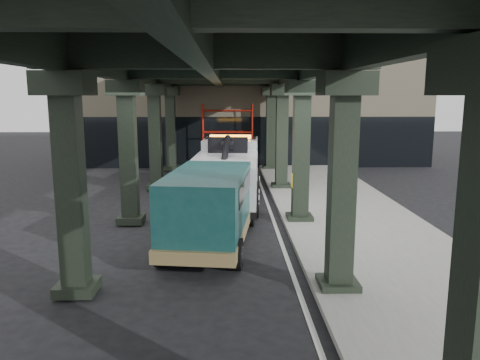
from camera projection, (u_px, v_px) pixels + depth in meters
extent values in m
plane|color=black|center=(227.00, 240.00, 14.74)|extent=(90.00, 90.00, 0.00)
cube|color=gray|center=(352.00, 220.00, 16.80)|extent=(5.00, 40.00, 0.15)
cube|color=silver|center=(274.00, 223.00, 16.75)|extent=(0.12, 38.00, 0.01)
cube|color=black|center=(342.00, 186.00, 10.42)|extent=(0.55, 0.55, 5.00)
cube|color=black|center=(346.00, 84.00, 10.02)|extent=(1.10, 1.10, 0.50)
cube|color=black|center=(338.00, 285.00, 10.84)|extent=(0.90, 0.90, 0.24)
cube|color=black|center=(301.00, 154.00, 16.33)|extent=(0.55, 0.55, 5.00)
cube|color=black|center=(302.00, 88.00, 15.93)|extent=(1.10, 1.10, 0.50)
cube|color=black|center=(299.00, 218.00, 16.74)|extent=(0.90, 0.90, 0.24)
cube|color=black|center=(282.00, 138.00, 22.23)|extent=(0.55, 0.55, 5.00)
cube|color=black|center=(283.00, 90.00, 21.83)|extent=(1.10, 1.10, 0.50)
cube|color=black|center=(281.00, 186.00, 22.64)|extent=(0.90, 0.90, 0.24)
cube|color=black|center=(271.00, 129.00, 28.13)|extent=(0.55, 0.55, 5.00)
cube|color=black|center=(271.00, 91.00, 27.73)|extent=(1.10, 1.10, 0.50)
cube|color=black|center=(270.00, 167.00, 28.55)|extent=(0.90, 0.90, 0.24)
cube|color=black|center=(71.00, 188.00, 10.29)|extent=(0.55, 0.55, 5.00)
cube|color=black|center=(64.00, 84.00, 9.88)|extent=(1.10, 1.10, 0.50)
cube|color=black|center=(77.00, 287.00, 10.70)|extent=(0.90, 0.90, 0.24)
cube|color=black|center=(129.00, 154.00, 16.19)|extent=(0.55, 0.55, 5.00)
cube|color=black|center=(126.00, 88.00, 15.79)|extent=(1.10, 1.10, 0.50)
cube|color=black|center=(131.00, 219.00, 16.60)|extent=(0.90, 0.90, 0.24)
cube|color=black|center=(155.00, 138.00, 22.09)|extent=(0.55, 0.55, 5.00)
cube|color=black|center=(154.00, 90.00, 21.69)|extent=(1.10, 1.10, 0.50)
cube|color=black|center=(157.00, 187.00, 22.50)|extent=(0.90, 0.90, 0.24)
cube|color=black|center=(171.00, 129.00, 27.99)|extent=(0.55, 0.55, 5.00)
cube|color=black|center=(170.00, 91.00, 27.59)|extent=(1.10, 1.10, 0.50)
cube|color=black|center=(172.00, 168.00, 28.41)|extent=(0.90, 0.90, 0.24)
cube|color=black|center=(303.00, 64.00, 15.78)|extent=(0.35, 32.00, 1.10)
cube|color=black|center=(125.00, 64.00, 15.64)|extent=(0.35, 32.00, 1.10)
cube|color=black|center=(214.00, 64.00, 15.71)|extent=(0.35, 32.00, 1.10)
cube|color=black|center=(214.00, 42.00, 15.59)|extent=(7.40, 32.00, 0.30)
cube|color=#C6B793|center=(255.00, 103.00, 33.75)|extent=(22.00, 10.00, 8.00)
cylinder|color=#AD1A0D|center=(203.00, 136.00, 29.01)|extent=(0.08, 0.08, 4.00)
cylinder|color=#AD1A0D|center=(203.00, 138.00, 28.22)|extent=(0.08, 0.08, 4.00)
cylinder|color=#AD1A0D|center=(252.00, 136.00, 29.08)|extent=(0.08, 0.08, 4.00)
cylinder|color=#AD1A0D|center=(252.00, 137.00, 28.29)|extent=(0.08, 0.08, 4.00)
cylinder|color=#AD1A0D|center=(228.00, 152.00, 29.22)|extent=(3.00, 0.08, 0.08)
cylinder|color=#AD1A0D|center=(228.00, 131.00, 28.99)|extent=(3.00, 0.08, 0.08)
cylinder|color=#AD1A0D|center=(227.00, 110.00, 28.76)|extent=(3.00, 0.08, 0.08)
cube|color=black|center=(227.00, 189.00, 19.20)|extent=(1.57, 7.84, 0.26)
cube|color=silver|center=(231.00, 159.00, 21.65)|extent=(2.61, 2.66, 1.87)
cube|color=silver|center=(232.00, 166.00, 22.81)|extent=(2.49, 0.89, 0.94)
cube|color=black|center=(231.00, 147.00, 21.81)|extent=(2.37, 1.50, 0.88)
cube|color=silver|center=(224.00, 178.00, 17.90)|extent=(2.84, 5.35, 1.45)
cube|color=orange|center=(230.00, 137.00, 21.26)|extent=(1.89, 0.42, 0.17)
cube|color=black|center=(228.00, 145.00, 19.76)|extent=(1.70, 0.74, 0.62)
cylinder|color=black|center=(225.00, 157.00, 17.97)|extent=(0.50, 3.64, 1.39)
cube|color=black|center=(218.00, 222.00, 15.48)|extent=(0.41, 1.47, 0.19)
cube|color=black|center=(216.00, 230.00, 14.78)|extent=(1.68, 0.37, 0.19)
cylinder|color=black|center=(207.00, 179.00, 22.19)|extent=(0.44, 1.17, 1.14)
cylinder|color=silver|center=(207.00, 179.00, 22.19)|extent=(0.45, 0.65, 0.63)
cylinder|color=black|center=(255.00, 180.00, 22.09)|extent=(0.44, 1.17, 1.14)
cylinder|color=silver|center=(255.00, 180.00, 22.09)|extent=(0.45, 0.65, 0.63)
cylinder|color=black|center=(198.00, 195.00, 18.82)|extent=(0.44, 1.17, 1.14)
cylinder|color=silver|center=(198.00, 195.00, 18.82)|extent=(0.45, 0.65, 0.63)
cylinder|color=black|center=(254.00, 195.00, 18.72)|extent=(0.44, 1.17, 1.14)
cylinder|color=silver|center=(254.00, 195.00, 18.72)|extent=(0.45, 0.65, 0.63)
cylinder|color=black|center=(193.00, 202.00, 17.49)|extent=(0.44, 1.17, 1.14)
cylinder|color=silver|center=(193.00, 202.00, 17.49)|extent=(0.45, 0.65, 0.63)
cylinder|color=black|center=(254.00, 203.00, 17.39)|extent=(0.44, 1.17, 1.14)
cylinder|color=silver|center=(254.00, 203.00, 17.39)|extent=(0.45, 0.65, 0.63)
cube|color=#113C3C|center=(222.00, 198.00, 16.38)|extent=(2.18, 1.36, 0.90)
cube|color=#113C3C|center=(208.00, 205.00, 13.61)|extent=(2.67, 4.75, 1.96)
cube|color=olive|center=(211.00, 228.00, 14.14)|extent=(2.85, 5.85, 0.35)
cube|color=black|center=(220.00, 178.00, 15.85)|extent=(2.00, 0.68, 0.84)
cube|color=black|center=(210.00, 186.00, 13.81)|extent=(2.58, 3.86, 0.55)
cube|color=silver|center=(224.00, 206.00, 16.98)|extent=(2.01, 0.37, 0.30)
cylinder|color=black|center=(194.00, 212.00, 16.53)|extent=(0.39, 0.87, 0.84)
cylinder|color=silver|center=(194.00, 212.00, 16.53)|extent=(0.38, 0.50, 0.46)
cylinder|color=black|center=(250.00, 214.00, 16.33)|extent=(0.39, 0.87, 0.84)
cylinder|color=silver|center=(250.00, 214.00, 16.33)|extent=(0.38, 0.50, 0.46)
cylinder|color=black|center=(162.00, 251.00, 12.40)|extent=(0.39, 0.87, 0.84)
cylinder|color=silver|center=(162.00, 251.00, 12.40)|extent=(0.38, 0.50, 0.46)
cylinder|color=black|center=(237.00, 254.00, 12.20)|extent=(0.39, 0.87, 0.84)
cylinder|color=silver|center=(237.00, 254.00, 12.20)|extent=(0.38, 0.50, 0.46)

